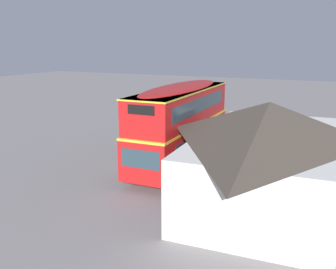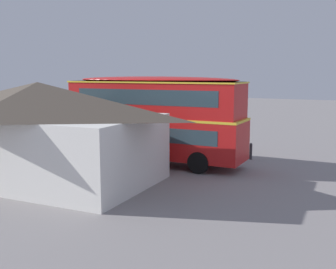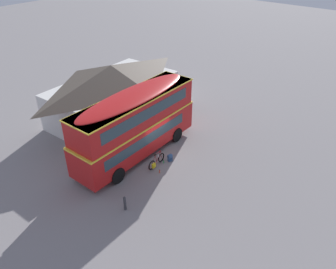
{
  "view_description": "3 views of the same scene",
  "coord_description": "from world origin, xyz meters",
  "px_view_note": "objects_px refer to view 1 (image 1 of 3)",
  "views": [
    {
      "loc": [
        18.81,
        9.25,
        7.05
      ],
      "look_at": [
        0.12,
        0.47,
        2.04
      ],
      "focal_mm": 40.02,
      "sensor_mm": 36.0,
      "label": 1
    },
    {
      "loc": [
        -11.82,
        20.29,
        4.98
      ],
      "look_at": [
        -1.53,
        0.42,
        1.59
      ],
      "focal_mm": 43.62,
      "sensor_mm": 36.0,
      "label": 2
    },
    {
      "loc": [
        -14.78,
        -13.39,
        13.92
      ],
      "look_at": [
        -0.18,
        -1.46,
        2.2
      ],
      "focal_mm": 35.56,
      "sensor_mm": 36.0,
      "label": 3
    }
  ],
  "objects_px": {
    "kerb_bollard": "(163,135)",
    "water_bottle_red_squeeze": "(146,154)",
    "touring_bicycle": "(153,153)",
    "water_bottle_green_metal": "(146,159)",
    "backpack_on_ground": "(139,159)",
    "double_decker_bus": "(181,121)"
  },
  "relations": [
    {
      "from": "water_bottle_green_metal",
      "to": "water_bottle_red_squeeze",
      "type": "xyz_separation_m",
      "value": [
        -1.01,
        -0.51,
        0.01
      ]
    },
    {
      "from": "double_decker_bus",
      "to": "touring_bicycle",
      "type": "xyz_separation_m",
      "value": [
        -0.24,
        -2.02,
        -2.27
      ]
    },
    {
      "from": "water_bottle_red_squeeze",
      "to": "double_decker_bus",
      "type": "bearing_deg",
      "value": 75.74
    },
    {
      "from": "backpack_on_ground",
      "to": "kerb_bollard",
      "type": "bearing_deg",
      "value": -169.58
    },
    {
      "from": "backpack_on_ground",
      "to": "water_bottle_red_squeeze",
      "type": "bearing_deg",
      "value": -167.86
    },
    {
      "from": "backpack_on_ground",
      "to": "kerb_bollard",
      "type": "relative_size",
      "value": 0.57
    },
    {
      "from": "water_bottle_red_squeeze",
      "to": "kerb_bollard",
      "type": "bearing_deg",
      "value": -170.25
    },
    {
      "from": "touring_bicycle",
      "to": "water_bottle_red_squeeze",
      "type": "bearing_deg",
      "value": -123.15
    },
    {
      "from": "water_bottle_green_metal",
      "to": "water_bottle_red_squeeze",
      "type": "height_order",
      "value": "water_bottle_red_squeeze"
    },
    {
      "from": "touring_bicycle",
      "to": "kerb_bollard",
      "type": "xyz_separation_m",
      "value": [
        -4.29,
        -1.34,
        0.13
      ]
    },
    {
      "from": "double_decker_bus",
      "to": "water_bottle_red_squeeze",
      "type": "xyz_separation_m",
      "value": [
        -0.69,
        -2.7,
        -2.52
      ]
    },
    {
      "from": "backpack_on_ground",
      "to": "kerb_bollard",
      "type": "height_order",
      "value": "kerb_bollard"
    },
    {
      "from": "touring_bicycle",
      "to": "water_bottle_green_metal",
      "type": "distance_m",
      "value": 0.65
    },
    {
      "from": "double_decker_bus",
      "to": "water_bottle_green_metal",
      "type": "bearing_deg",
      "value": -81.55
    },
    {
      "from": "double_decker_bus",
      "to": "kerb_bollard",
      "type": "xyz_separation_m",
      "value": [
        -4.53,
        -3.36,
        -2.14
      ]
    },
    {
      "from": "touring_bicycle",
      "to": "backpack_on_ground",
      "type": "xyz_separation_m",
      "value": [
        1.05,
        -0.36,
        -0.09
      ]
    },
    {
      "from": "water_bottle_red_squeeze",
      "to": "touring_bicycle",
      "type": "bearing_deg",
      "value": 56.85
    },
    {
      "from": "water_bottle_red_squeeze",
      "to": "kerb_bollard",
      "type": "relative_size",
      "value": 0.27
    },
    {
      "from": "double_decker_bus",
      "to": "backpack_on_ground",
      "type": "relative_size",
      "value": 18.29
    },
    {
      "from": "backpack_on_ground",
      "to": "water_bottle_red_squeeze",
      "type": "xyz_separation_m",
      "value": [
        -1.5,
        -0.32,
        -0.16
      ]
    },
    {
      "from": "kerb_bollard",
      "to": "water_bottle_red_squeeze",
      "type": "bearing_deg",
      "value": 9.75
    },
    {
      "from": "water_bottle_green_metal",
      "to": "touring_bicycle",
      "type": "bearing_deg",
      "value": 162.6
    }
  ]
}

